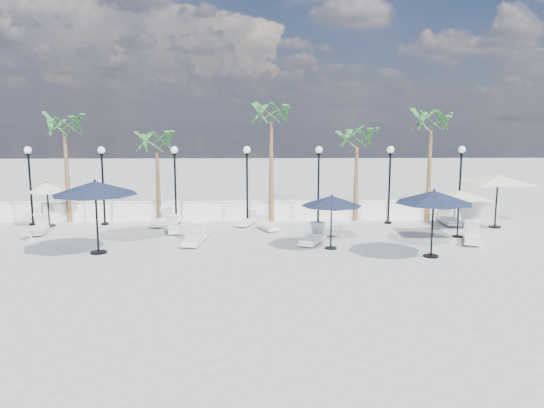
{
  "coord_description": "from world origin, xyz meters",
  "views": [
    {
      "loc": [
        0.63,
        -19.23,
        5.17
      ],
      "look_at": [
        1.15,
        3.41,
        1.5
      ],
      "focal_mm": 35.0,
      "sensor_mm": 36.0,
      "label": 1
    }
  ],
  "objects_px": {
    "lounger_0": "(38,228)",
    "lounger_2": "(174,228)",
    "lounger_8": "(472,237)",
    "lounger_1": "(163,221)",
    "lounger_3": "(195,238)",
    "parasol_navy_right": "(434,197)",
    "parasol_navy_mid": "(332,201)",
    "parasol_cream_sq_a": "(460,191)",
    "parasol_navy_left": "(95,188)",
    "lounger_7": "(449,219)",
    "parasol_cream_sq_b": "(498,175)",
    "lounger_6": "(313,238)",
    "parasol_cream_small": "(47,188)",
    "lounger_4": "(247,221)",
    "lounger_5": "(267,226)"
  },
  "relations": [
    {
      "from": "lounger_1",
      "to": "parasol_navy_left",
      "type": "bearing_deg",
      "value": -99.13
    },
    {
      "from": "lounger_3",
      "to": "parasol_navy_left",
      "type": "xyz_separation_m",
      "value": [
        -3.56,
        -1.38,
        2.29
      ]
    },
    {
      "from": "lounger_1",
      "to": "lounger_4",
      "type": "bearing_deg",
      "value": 6.72
    },
    {
      "from": "lounger_5",
      "to": "parasol_navy_mid",
      "type": "bearing_deg",
      "value": -78.61
    },
    {
      "from": "lounger_1",
      "to": "parasol_cream_sq_a",
      "type": "relative_size",
      "value": 0.45
    },
    {
      "from": "lounger_1",
      "to": "lounger_2",
      "type": "height_order",
      "value": "lounger_1"
    },
    {
      "from": "parasol_navy_mid",
      "to": "lounger_2",
      "type": "bearing_deg",
      "value": 154.54
    },
    {
      "from": "parasol_navy_left",
      "to": "parasol_cream_sq_b",
      "type": "distance_m",
      "value": 18.09
    },
    {
      "from": "lounger_0",
      "to": "parasol_navy_mid",
      "type": "height_order",
      "value": "parasol_navy_mid"
    },
    {
      "from": "parasol_cream_sq_b",
      "to": "parasol_cream_small",
      "type": "height_order",
      "value": "parasol_cream_sq_b"
    },
    {
      "from": "lounger_8",
      "to": "parasol_cream_small",
      "type": "relative_size",
      "value": 0.99
    },
    {
      "from": "parasol_navy_left",
      "to": "lounger_0",
      "type": "bearing_deg",
      "value": 136.24
    },
    {
      "from": "lounger_3",
      "to": "parasol_navy_mid",
      "type": "bearing_deg",
      "value": -1.88
    },
    {
      "from": "lounger_0",
      "to": "lounger_1",
      "type": "bearing_deg",
      "value": 5.79
    },
    {
      "from": "lounger_1",
      "to": "parasol_navy_mid",
      "type": "relative_size",
      "value": 0.81
    },
    {
      "from": "lounger_3",
      "to": "parasol_cream_small",
      "type": "distance_m",
      "value": 8.63
    },
    {
      "from": "parasol_navy_right",
      "to": "parasol_cream_sq_a",
      "type": "xyz_separation_m",
      "value": [
        2.24,
        3.34,
        -0.24
      ]
    },
    {
      "from": "lounger_5",
      "to": "lounger_6",
      "type": "distance_m",
      "value": 3.4
    },
    {
      "from": "lounger_0",
      "to": "lounger_2",
      "type": "distance_m",
      "value": 6.1
    },
    {
      "from": "lounger_3",
      "to": "parasol_navy_right",
      "type": "distance_m",
      "value": 9.64
    },
    {
      "from": "lounger_0",
      "to": "lounger_3",
      "type": "bearing_deg",
      "value": -29.06
    },
    {
      "from": "parasol_navy_mid",
      "to": "parasol_cream_sq_a",
      "type": "bearing_deg",
      "value": 18.73
    },
    {
      "from": "lounger_7",
      "to": "lounger_1",
      "type": "bearing_deg",
      "value": -178.44
    },
    {
      "from": "parasol_navy_mid",
      "to": "lounger_0",
      "type": "bearing_deg",
      "value": 166.44
    },
    {
      "from": "lounger_1",
      "to": "lounger_3",
      "type": "bearing_deg",
      "value": -55.9
    },
    {
      "from": "parasol_navy_mid",
      "to": "parasol_navy_left",
      "type": "bearing_deg",
      "value": -176.78
    },
    {
      "from": "lounger_0",
      "to": "lounger_4",
      "type": "bearing_deg",
      "value": -1.84
    },
    {
      "from": "lounger_8",
      "to": "lounger_2",
      "type": "bearing_deg",
      "value": -170.74
    },
    {
      "from": "lounger_1",
      "to": "parasol_cream_sq_a",
      "type": "bearing_deg",
      "value": -5.13
    },
    {
      "from": "lounger_2",
      "to": "lounger_6",
      "type": "bearing_deg",
      "value": -33.56
    },
    {
      "from": "lounger_7",
      "to": "lounger_2",
      "type": "bearing_deg",
      "value": -171.62
    },
    {
      "from": "lounger_7",
      "to": "parasol_cream_sq_a",
      "type": "xyz_separation_m",
      "value": [
        -0.62,
        -2.83,
        1.79
      ]
    },
    {
      "from": "lounger_8",
      "to": "parasol_cream_sq_a",
      "type": "xyz_separation_m",
      "value": [
        -0.22,
        1.1,
        1.78
      ]
    },
    {
      "from": "lounger_4",
      "to": "parasol_navy_left",
      "type": "xyz_separation_m",
      "value": [
        -5.65,
        -5.33,
        2.32
      ]
    },
    {
      "from": "lounger_0",
      "to": "lounger_2",
      "type": "relative_size",
      "value": 1.11
    },
    {
      "from": "parasol_cream_sq_a",
      "to": "parasol_navy_right",
      "type": "bearing_deg",
      "value": -123.88
    },
    {
      "from": "lounger_7",
      "to": "parasol_cream_small",
      "type": "bearing_deg",
      "value": -178.38
    },
    {
      "from": "lounger_8",
      "to": "parasol_cream_sq_a",
      "type": "distance_m",
      "value": 2.1
    },
    {
      "from": "lounger_1",
      "to": "lounger_8",
      "type": "distance_m",
      "value": 14.22
    },
    {
      "from": "parasol_cream_small",
      "to": "lounger_4",
      "type": "bearing_deg",
      "value": 0.11
    },
    {
      "from": "parasol_navy_left",
      "to": "parasol_navy_mid",
      "type": "relative_size",
      "value": 1.33
    },
    {
      "from": "parasol_cream_sq_b",
      "to": "parasol_navy_right",
      "type": "bearing_deg",
      "value": -131.93
    },
    {
      "from": "parasol_cream_sq_b",
      "to": "lounger_3",
      "type": "bearing_deg",
      "value": -167.41
    },
    {
      "from": "lounger_0",
      "to": "lounger_1",
      "type": "distance_m",
      "value": 5.57
    },
    {
      "from": "lounger_3",
      "to": "parasol_cream_sq_a",
      "type": "height_order",
      "value": "parasol_cream_sq_a"
    },
    {
      "from": "lounger_0",
      "to": "parasol_cream_sq_b",
      "type": "height_order",
      "value": "parasol_cream_sq_b"
    },
    {
      "from": "lounger_3",
      "to": "lounger_5",
      "type": "distance_m",
      "value": 4.13
    },
    {
      "from": "parasol_cream_small",
      "to": "lounger_8",
      "type": "bearing_deg",
      "value": -11.54
    },
    {
      "from": "lounger_8",
      "to": "parasol_navy_right",
      "type": "height_order",
      "value": "parasol_navy_right"
    },
    {
      "from": "lounger_6",
      "to": "lounger_8",
      "type": "relative_size",
      "value": 0.95
    }
  ]
}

